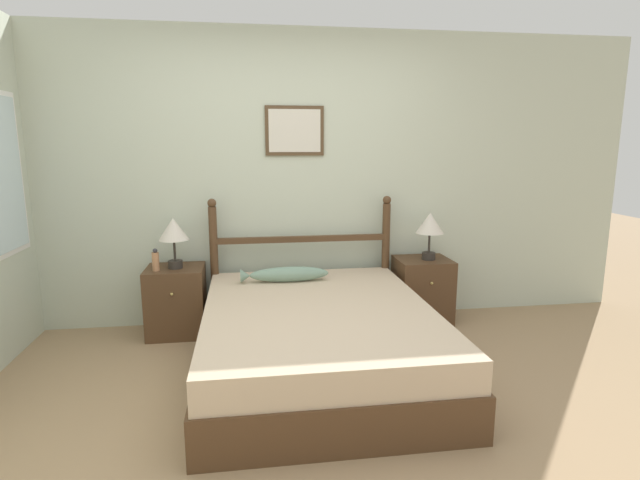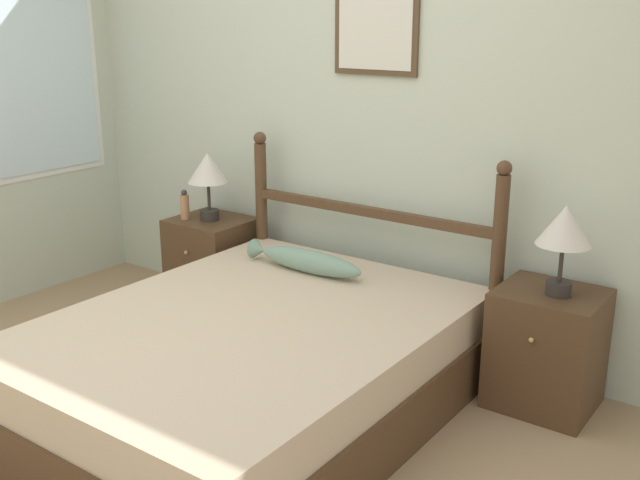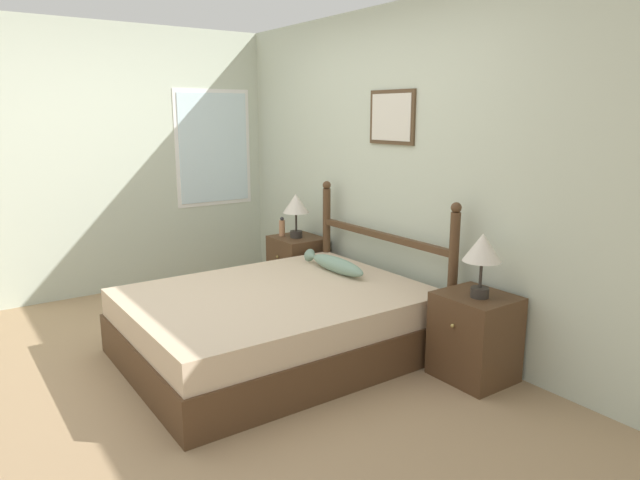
% 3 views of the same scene
% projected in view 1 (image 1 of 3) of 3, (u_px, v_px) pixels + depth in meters
% --- Properties ---
extents(ground_plane, '(16.00, 16.00, 0.00)m').
position_uv_depth(ground_plane, '(311.00, 416.00, 2.96)').
color(ground_plane, '#9E7F5B').
extents(wall_back, '(6.40, 0.08, 2.55)m').
position_uv_depth(wall_back, '(285.00, 179.00, 4.39)').
color(wall_back, beige).
rests_on(wall_back, ground_plane).
extents(bed, '(1.59, 2.06, 0.48)m').
position_uv_depth(bed, '(318.00, 339.00, 3.49)').
color(bed, '#4C331E').
rests_on(bed, ground_plane).
extents(headboard, '(1.59, 0.07, 1.13)m').
position_uv_depth(headboard, '(302.00, 255.00, 4.39)').
color(headboard, '#4C331E').
rests_on(headboard, ground_plane).
extents(nightstand_left, '(0.47, 0.44, 0.57)m').
position_uv_depth(nightstand_left, '(176.00, 301.00, 4.18)').
color(nightstand_left, '#4C331E').
rests_on(nightstand_left, ground_plane).
extents(nightstand_right, '(0.47, 0.44, 0.57)m').
position_uv_depth(nightstand_right, '(422.00, 290.00, 4.49)').
color(nightstand_right, '#4C331E').
rests_on(nightstand_right, ground_plane).
extents(table_lamp_left, '(0.25, 0.25, 0.42)m').
position_uv_depth(table_lamp_left, '(174.00, 232.00, 4.06)').
color(table_lamp_left, '#2D2823').
rests_on(table_lamp_left, nightstand_left).
extents(table_lamp_right, '(0.25, 0.25, 0.42)m').
position_uv_depth(table_lamp_right, '(430.00, 226.00, 4.36)').
color(table_lamp_right, '#2D2823').
rests_on(table_lamp_right, nightstand_right).
extents(bottle, '(0.06, 0.06, 0.19)m').
position_uv_depth(bottle, '(156.00, 261.00, 4.01)').
color(bottle, tan).
rests_on(bottle, nightstand_left).
extents(fish_pillow, '(0.71, 0.13, 0.12)m').
position_uv_depth(fish_pillow, '(286.00, 274.00, 4.05)').
color(fish_pillow, gray).
rests_on(fish_pillow, bed).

